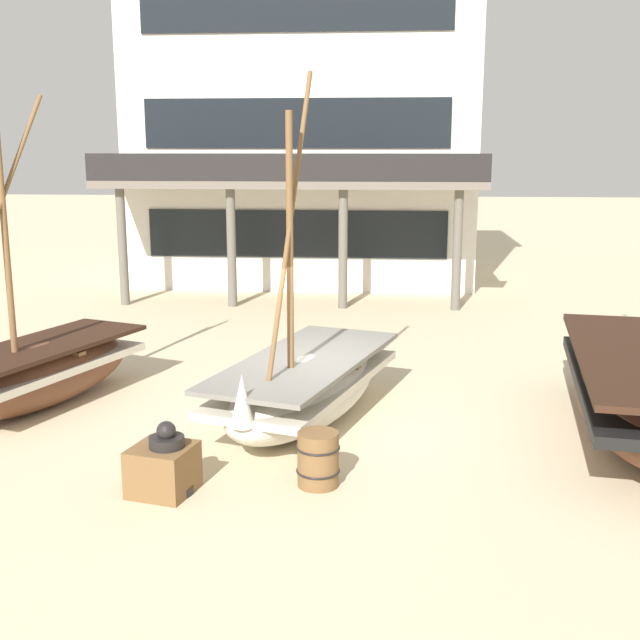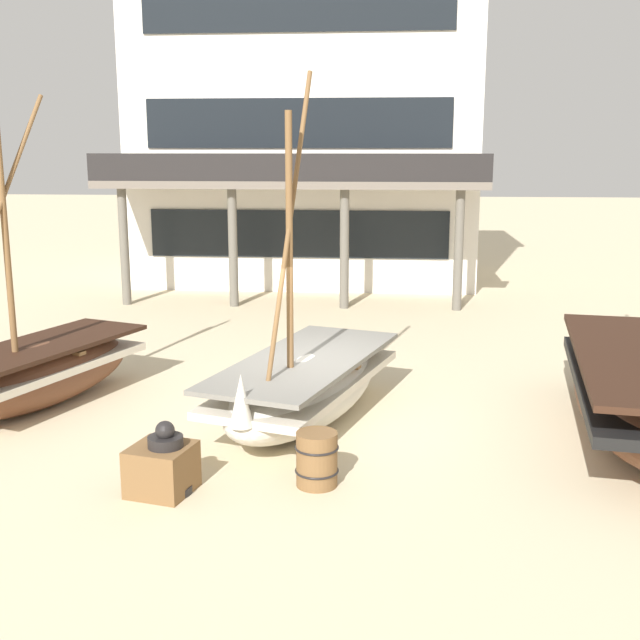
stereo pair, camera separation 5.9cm
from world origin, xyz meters
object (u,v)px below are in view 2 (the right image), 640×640
at_px(fishing_boat_near_left, 305,386).
at_px(fishing_boat_far_right, 40,371).
at_px(capstan_winch, 166,465).
at_px(wooden_barrel, 317,459).
at_px(cargo_crate, 162,469).
at_px(harbor_building_main, 309,127).

relative_size(fishing_boat_near_left, fishing_boat_far_right, 1.03).
bearing_deg(fishing_boat_near_left, capstan_winch, -116.80).
distance_m(fishing_boat_near_left, wooden_barrel, 2.44).
height_order(cargo_crate, harbor_building_main, harbor_building_main).
distance_m(wooden_barrel, cargo_crate, 1.92).
bearing_deg(cargo_crate, fishing_boat_far_right, 133.13).
bearing_deg(fishing_boat_near_left, cargo_crate, -117.93).
xyz_separation_m(wooden_barrel, harbor_building_main, (-1.82, 16.82, 4.49)).
bearing_deg(fishing_boat_near_left, fishing_boat_far_right, 175.06).
bearing_deg(wooden_barrel, capstan_winch, -168.24).
distance_m(capstan_winch, cargo_crate, 0.09).
distance_m(fishing_boat_far_right, capstan_winch, 4.37).
height_order(wooden_barrel, harbor_building_main, harbor_building_main).
xyz_separation_m(capstan_winch, wooden_barrel, (1.82, 0.38, -0.01)).
bearing_deg(capstan_winch, wooden_barrel, 11.76).
bearing_deg(fishing_boat_far_right, harbor_building_main, 77.87).
bearing_deg(fishing_boat_far_right, cargo_crate, -46.87).
distance_m(wooden_barrel, harbor_building_main, 17.50).
bearing_deg(fishing_boat_far_right, fishing_boat_near_left, -4.94).
relative_size(wooden_barrel, cargo_crate, 0.98).
xyz_separation_m(fishing_boat_near_left, fishing_boat_far_right, (-4.42, 0.38, 0.02)).
relative_size(fishing_boat_near_left, harbor_building_main, 0.49).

